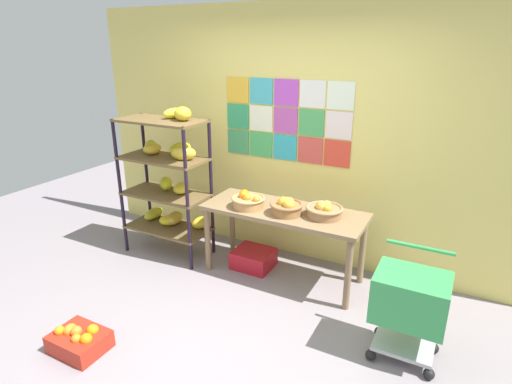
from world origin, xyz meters
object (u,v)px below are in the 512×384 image
at_px(banana_shelf_unit, 169,177).
at_px(orange_crate_foreground, 79,340).
at_px(produce_crate_under_table, 254,258).
at_px(fruit_basket_back_right, 287,206).
at_px(fruit_basket_back_left, 324,210).
at_px(shopping_cart, 410,301).
at_px(display_table, 283,218).
at_px(fruit_basket_centre, 248,201).

xyz_separation_m(banana_shelf_unit, orange_crate_foreground, (0.40, -1.65, -0.79)).
bearing_deg(produce_crate_under_table, fruit_basket_back_right, -15.49).
distance_m(fruit_basket_back_left, orange_crate_foreground, 2.30).
xyz_separation_m(produce_crate_under_table, shopping_cart, (1.63, -0.65, 0.39)).
bearing_deg(display_table, produce_crate_under_table, 176.27).
xyz_separation_m(fruit_basket_back_left, fruit_basket_back_right, (-0.33, -0.10, 0.01)).
height_order(fruit_basket_centre, produce_crate_under_table, fruit_basket_centre).
distance_m(fruit_basket_centre, produce_crate_under_table, 0.71).
distance_m(fruit_basket_back_right, shopping_cart, 1.37).
height_order(fruit_basket_back_right, shopping_cart, fruit_basket_back_right).
bearing_deg(orange_crate_foreground, fruit_basket_back_right, 58.37).
xyz_separation_m(banana_shelf_unit, fruit_basket_centre, (1.00, -0.03, -0.08)).
distance_m(banana_shelf_unit, fruit_basket_back_left, 1.74).
xyz_separation_m(banana_shelf_unit, fruit_basket_back_right, (1.40, -0.02, -0.07)).
height_order(fruit_basket_centre, orange_crate_foreground, fruit_basket_centre).
relative_size(banana_shelf_unit, orange_crate_foreground, 4.02).
distance_m(fruit_basket_centre, orange_crate_foreground, 1.86).
bearing_deg(display_table, fruit_basket_centre, -162.18).
height_order(banana_shelf_unit, produce_crate_under_table, banana_shelf_unit).
height_order(fruit_basket_back_left, produce_crate_under_table, fruit_basket_back_left).
height_order(banana_shelf_unit, display_table, banana_shelf_unit).
bearing_deg(shopping_cart, produce_crate_under_table, 172.44).
xyz_separation_m(banana_shelf_unit, produce_crate_under_table, (0.99, 0.10, -0.78)).
relative_size(banana_shelf_unit, fruit_basket_back_right, 5.29).
relative_size(display_table, fruit_basket_back_right, 5.09).
bearing_deg(shopping_cart, fruit_basket_back_right, 170.41).
relative_size(fruit_basket_back_right, orange_crate_foreground, 0.76).
distance_m(display_table, fruit_basket_back_left, 0.43).
distance_m(produce_crate_under_table, orange_crate_foreground, 1.84).
distance_m(fruit_basket_back_left, shopping_cart, 1.14).
height_order(banana_shelf_unit, shopping_cart, banana_shelf_unit).
height_order(fruit_basket_back_left, fruit_basket_back_right, fruit_basket_back_right).
height_order(banana_shelf_unit, orange_crate_foreground, banana_shelf_unit).
bearing_deg(fruit_basket_back_left, fruit_basket_centre, -170.73).
bearing_deg(fruit_basket_back_left, produce_crate_under_table, 179.23).
bearing_deg(banana_shelf_unit, fruit_basket_centre, -1.88).
bearing_deg(fruit_basket_centre, produce_crate_under_table, 94.10).
distance_m(fruit_basket_back_right, orange_crate_foreground, 2.05).
bearing_deg(shopping_cart, fruit_basket_back_left, 158.34).
xyz_separation_m(fruit_basket_back_right, shopping_cart, (1.22, -0.54, -0.32)).
distance_m(produce_crate_under_table, shopping_cart, 1.80).
xyz_separation_m(fruit_basket_back_left, produce_crate_under_table, (-0.74, 0.01, -0.70)).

